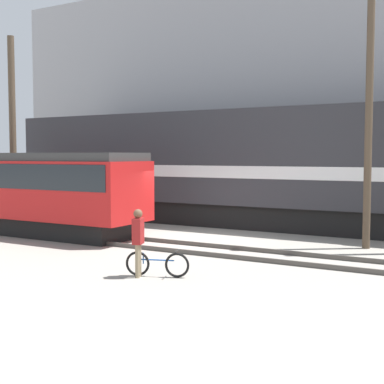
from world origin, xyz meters
TOP-DOWN VIEW (x-y plane):
  - ground_plane at (0.00, 0.00)m, footprint 120.00×120.00m
  - track_near at (0.00, -1.89)m, footprint 60.00×1.51m
  - track_far at (0.00, 4.38)m, footprint 60.00×1.51m
  - building_backdrop at (0.00, 11.28)m, footprint 33.11×6.00m
  - freight_locomotive at (-0.48, 4.38)m, footprint 21.67×3.04m
  - streetcar at (-6.20, -1.89)m, footprint 10.05×2.54m
  - bicycle at (2.26, -5.60)m, footprint 1.59×0.67m
  - person at (1.88, -5.88)m, footprint 0.32×0.41m
  - utility_pole_left at (-10.57, 1.25)m, footprint 0.32×0.32m
  - utility_pole_center at (5.93, 1.25)m, footprint 0.24×0.24m

SIDE VIEW (x-z plane):
  - ground_plane at x=0.00m, z-range 0.00..0.00m
  - track_near at x=0.00m, z-range 0.00..0.14m
  - track_far at x=0.00m, z-range 0.00..0.14m
  - bicycle at x=2.26m, z-range -0.03..0.66m
  - person at x=1.88m, z-range 0.19..1.90m
  - streetcar at x=-6.20m, z-range 0.23..3.37m
  - freight_locomotive at x=-0.48m, z-range -0.19..5.35m
  - utility_pole_left at x=-10.57m, z-range 0.00..8.68m
  - utility_pole_center at x=5.93m, z-range 0.00..9.29m
  - building_backdrop at x=0.00m, z-range 0.00..12.28m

